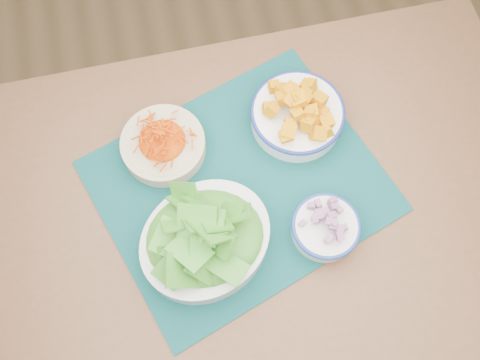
{
  "coord_description": "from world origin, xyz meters",
  "views": [
    {
      "loc": [
        0.14,
        -0.57,
        1.79
      ],
      "look_at": [
        0.22,
        -0.19,
        0.78
      ],
      "focal_mm": 40.0,
      "sensor_mm": 36.0,
      "label": 1
    }
  ],
  "objects_px": {
    "table": "(264,215)",
    "onion_bowl": "(326,227)",
    "lettuce_bowl": "(205,237)",
    "placemat": "(240,186)",
    "squash_bowl": "(298,112)",
    "carrot_bowl": "(163,143)"
  },
  "relations": [
    {
      "from": "squash_bowl",
      "to": "onion_bowl",
      "type": "distance_m",
      "value": 0.25
    },
    {
      "from": "placemat",
      "to": "onion_bowl",
      "type": "bearing_deg",
      "value": -61.6
    },
    {
      "from": "squash_bowl",
      "to": "placemat",
      "type": "bearing_deg",
      "value": -142.04
    },
    {
      "from": "squash_bowl",
      "to": "onion_bowl",
      "type": "bearing_deg",
      "value": -92.04
    },
    {
      "from": "placemat",
      "to": "squash_bowl",
      "type": "bearing_deg",
      "value": 19.65
    },
    {
      "from": "onion_bowl",
      "to": "squash_bowl",
      "type": "bearing_deg",
      "value": 87.96
    },
    {
      "from": "lettuce_bowl",
      "to": "onion_bowl",
      "type": "xyz_separation_m",
      "value": [
        0.23,
        -0.02,
        -0.02
      ]
    },
    {
      "from": "lettuce_bowl",
      "to": "onion_bowl",
      "type": "distance_m",
      "value": 0.24
    },
    {
      "from": "placemat",
      "to": "carrot_bowl",
      "type": "distance_m",
      "value": 0.18
    },
    {
      "from": "carrot_bowl",
      "to": "onion_bowl",
      "type": "xyz_separation_m",
      "value": [
        0.28,
        -0.25,
        0.0
      ]
    },
    {
      "from": "placemat",
      "to": "lettuce_bowl",
      "type": "relative_size",
      "value": 1.68
    },
    {
      "from": "onion_bowl",
      "to": "placemat",
      "type": "bearing_deg",
      "value": 136.71
    },
    {
      "from": "table",
      "to": "carrot_bowl",
      "type": "height_order",
      "value": "carrot_bowl"
    },
    {
      "from": "carrot_bowl",
      "to": "lettuce_bowl",
      "type": "relative_size",
      "value": 0.67
    },
    {
      "from": "lettuce_bowl",
      "to": "onion_bowl",
      "type": "bearing_deg",
      "value": -30.88
    },
    {
      "from": "table",
      "to": "lettuce_bowl",
      "type": "bearing_deg",
      "value": -154.41
    },
    {
      "from": "table",
      "to": "onion_bowl",
      "type": "bearing_deg",
      "value": -43.66
    },
    {
      "from": "carrot_bowl",
      "to": "squash_bowl",
      "type": "bearing_deg",
      "value": 0.6
    },
    {
      "from": "placemat",
      "to": "squash_bowl",
      "type": "xyz_separation_m",
      "value": [
        0.15,
        0.12,
        0.05
      ]
    },
    {
      "from": "table",
      "to": "squash_bowl",
      "type": "xyz_separation_m",
      "value": [
        0.1,
        0.16,
        0.15
      ]
    },
    {
      "from": "lettuce_bowl",
      "to": "squash_bowl",
      "type": "bearing_deg",
      "value": 18.02
    },
    {
      "from": "table",
      "to": "squash_bowl",
      "type": "relative_size",
      "value": 5.62
    }
  ]
}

